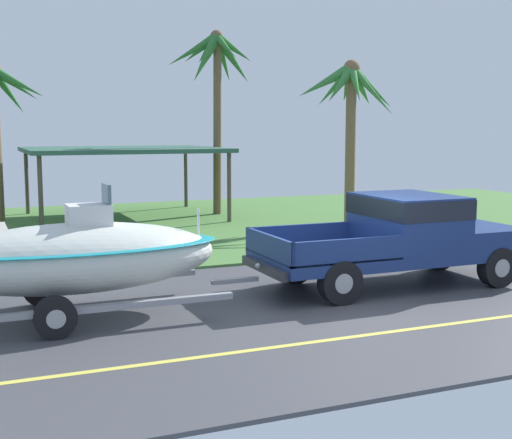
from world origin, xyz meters
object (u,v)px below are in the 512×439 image
Objects in this scene: boat_on_trailer at (74,257)px; palm_tree_far_left at (216,68)px; palm_tree_far_right at (350,97)px; pickup_truck_towing at (406,234)px; carport_awning at (123,151)px.

palm_tree_far_left is (6.76, 12.05, 4.24)m from boat_on_trailer.
palm_tree_far_right is (3.06, -4.16, -1.15)m from palm_tree_far_left.
boat_on_trailer reaches higher than pickup_truck_towing.
carport_awning is 4.41m from palm_tree_far_left.
palm_tree_far_left is at bearing 60.71° from boat_on_trailer.
pickup_truck_towing is 1.07× the size of palm_tree_far_right.
boat_on_trailer is at bearing -180.00° from pickup_truck_towing.
palm_tree_far_left is at bearing 126.31° from palm_tree_far_right.
pickup_truck_towing is 0.86× the size of palm_tree_far_left.
pickup_truck_towing is 12.78m from palm_tree_far_left.
palm_tree_far_right is (9.82, 7.89, 3.09)m from boat_on_trailer.
palm_tree_far_left reaches higher than boat_on_trailer.
palm_tree_far_right is (3.28, 7.89, 3.10)m from pickup_truck_towing.
carport_awning is at bearing 145.14° from palm_tree_far_right.
boat_on_trailer is at bearing -141.21° from palm_tree_far_right.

